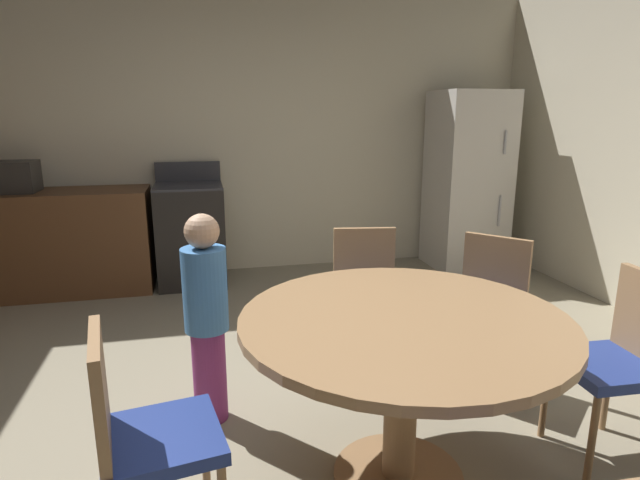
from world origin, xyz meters
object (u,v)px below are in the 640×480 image
dining_table (403,350)px  chair_west (141,430)px  person_child (206,314)px  chair_north (366,291)px  oven_range (191,234)px  chair_northeast (487,303)px  chair_east (622,354)px  refrigerator (467,181)px  microwave (8,177)px

dining_table → chair_west: size_ratio=1.54×
chair_west → person_child: (0.24, 0.83, 0.08)m
dining_table → chair_north: 1.04m
oven_range → person_child: 2.33m
chair_northeast → chair_west: size_ratio=1.00×
chair_east → refrigerator: bearing=-102.5°
oven_range → chair_north: oven_range is taller
chair_north → refrigerator: bearing=148.5°
chair_northeast → chair_east: size_ratio=1.00×
chair_north → chair_northeast: bearing=70.2°
chair_northeast → chair_north: bearing=-70.2°
dining_table → chair_east: 1.04m
microwave → person_child: (1.55, -2.32, -0.45)m
dining_table → chair_east: chair_east is taller
microwave → chair_northeast: (3.11, -2.31, -0.53)m
oven_range → refrigerator: (2.73, -0.05, 0.41)m
chair_northeast → chair_west: 1.99m
oven_range → refrigerator: bearing=-1.1°
chair_east → dining_table: bearing=0.0°
refrigerator → dining_table: (-1.85, -2.93, -0.27)m
chair_north → chair_east: size_ratio=1.00×
dining_table → person_child: (-0.78, 0.66, -0.03)m
microwave → chair_northeast: size_ratio=0.51×
microwave → chair_east: (3.36, -3.03, -0.53)m
chair_northeast → chair_west: (-1.80, -0.84, 0.00)m
microwave → chair_east: size_ratio=0.51×
refrigerator → oven_range: bearing=178.9°
oven_range → dining_table: size_ratio=0.82×
dining_table → chair_northeast: size_ratio=1.54×
microwave → person_child: bearing=-56.3°
microwave → dining_table: size_ratio=0.33×
chair_west → person_child: 0.87m
person_child → chair_east: bearing=18.8°
chair_northeast → person_child: 1.57m
person_child → chair_northeast: bearing=40.8°
oven_range → chair_west: (-0.14, -3.15, 0.03)m
chair_west → chair_north: bearing=35.5°
microwave → chair_west: size_ratio=0.51×
chair_west → person_child: bearing=64.4°
microwave → chair_west: bearing=-67.4°
chair_west → chair_east: bearing=-6.1°
refrigerator → chair_east: 3.12m
oven_range → chair_west: 3.16m
refrigerator → microwave: size_ratio=4.00×
oven_range → chair_northeast: (1.66, -2.31, 0.03)m
dining_table → chair_northeast: 1.04m
chair_east → oven_range: bearing=-55.0°
chair_north → oven_range: bearing=-142.2°
dining_table → chair_north: size_ratio=1.54×
microwave → dining_table: bearing=-52.0°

